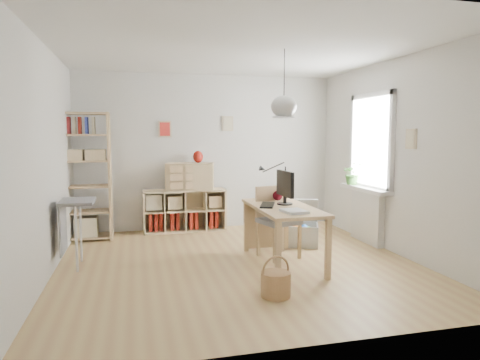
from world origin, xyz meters
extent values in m
plane|color=tan|center=(0.00, 0.00, 0.00)|extent=(4.50, 4.50, 0.00)
plane|color=silver|center=(0.00, 2.25, 1.35)|extent=(4.50, 0.00, 4.50)
plane|color=silver|center=(0.00, -2.25, 1.35)|extent=(4.50, 0.00, 4.50)
plane|color=silver|center=(-2.25, 0.00, 1.35)|extent=(0.00, 4.50, 4.50)
plane|color=silver|center=(2.25, 0.00, 1.35)|extent=(0.00, 4.50, 4.50)
plane|color=white|center=(0.00, 0.00, 2.70)|extent=(4.50, 4.50, 0.00)
cylinder|color=black|center=(0.55, -0.15, 2.36)|extent=(0.01, 0.01, 0.68)
ellipsoid|color=silver|center=(0.55, -0.15, 2.00)|extent=(0.32, 0.32, 0.27)
cube|color=white|center=(2.23, 0.60, 1.55)|extent=(0.03, 1.00, 1.30)
cube|color=white|center=(2.21, 0.06, 1.55)|extent=(0.06, 0.08, 1.46)
cube|color=white|center=(2.21, 1.14, 1.55)|extent=(0.06, 0.08, 1.46)
cube|color=white|center=(2.21, 0.60, 2.24)|extent=(0.06, 1.16, 0.08)
cube|color=white|center=(2.21, 0.60, 0.86)|extent=(0.06, 1.16, 0.08)
cube|color=silver|center=(2.19, 0.60, 0.40)|extent=(0.10, 0.80, 0.80)
cube|color=white|center=(2.14, 0.60, 0.83)|extent=(0.22, 1.20, 0.06)
cube|color=tan|center=(0.55, -0.15, 0.73)|extent=(0.70, 1.50, 0.04)
cube|color=tan|center=(0.25, -0.85, 0.35)|extent=(0.06, 0.06, 0.71)
cube|color=tan|center=(0.25, 0.55, 0.35)|extent=(0.06, 0.06, 0.71)
cube|color=tan|center=(0.85, -0.85, 0.35)|extent=(0.06, 0.06, 0.71)
cube|color=tan|center=(0.85, 0.55, 0.35)|extent=(0.06, 0.06, 0.71)
cube|color=beige|center=(-0.45, 2.04, 0.01)|extent=(1.40, 0.38, 0.03)
cube|color=beige|center=(-0.45, 2.04, 0.70)|extent=(1.40, 0.38, 0.03)
cube|color=beige|center=(-1.14, 2.04, 0.36)|extent=(0.03, 0.38, 0.72)
cube|color=beige|center=(0.23, 2.04, 0.36)|extent=(0.03, 0.38, 0.72)
cube|color=beige|center=(-0.45, 2.22, 0.36)|extent=(1.40, 0.02, 0.72)
cube|color=maroon|center=(-1.03, 2.06, 0.19)|extent=(0.06, 0.26, 0.30)
cube|color=maroon|center=(-0.94, 2.06, 0.19)|extent=(0.05, 0.26, 0.30)
cube|color=maroon|center=(-0.86, 2.06, 0.19)|extent=(0.05, 0.26, 0.30)
cube|color=maroon|center=(-0.67, 2.06, 0.19)|extent=(0.05, 0.26, 0.30)
cube|color=maroon|center=(-0.58, 2.06, 0.19)|extent=(0.05, 0.26, 0.30)
cube|color=maroon|center=(-0.35, 2.06, 0.19)|extent=(0.06, 0.26, 0.30)
cube|color=maroon|center=(-0.26, 2.06, 0.19)|extent=(0.06, 0.26, 0.30)
cube|color=maroon|center=(0.00, 2.06, 0.19)|extent=(0.06, 0.26, 0.30)
cube|color=maroon|center=(0.09, 2.06, 0.19)|extent=(0.05, 0.26, 0.30)
cube|color=tan|center=(-2.41, 1.80, 1.00)|extent=(0.04, 0.38, 2.00)
cube|color=tan|center=(-1.65, 1.80, 1.00)|extent=(0.04, 0.38, 2.00)
cube|color=tan|center=(-2.03, 1.80, 0.05)|extent=(0.76, 0.38, 0.03)
cube|color=tan|center=(-2.03, 1.80, 0.45)|extent=(0.76, 0.38, 0.03)
cube|color=tan|center=(-2.03, 1.80, 0.85)|extent=(0.76, 0.38, 0.03)
cube|color=tan|center=(-2.03, 1.80, 1.25)|extent=(0.76, 0.38, 0.03)
cube|color=tan|center=(-2.03, 1.80, 1.65)|extent=(0.76, 0.38, 0.03)
cube|color=tan|center=(-2.03, 1.80, 1.98)|extent=(0.76, 0.38, 0.03)
cube|color=#2B389E|center=(-2.31, 1.80, 1.79)|extent=(0.04, 0.18, 0.26)
cube|color=maroon|center=(-2.23, 1.80, 1.79)|extent=(0.04, 0.18, 0.26)
cube|color=beige|center=(-2.15, 1.80, 1.79)|extent=(0.04, 0.18, 0.26)
cube|color=maroon|center=(-2.07, 1.80, 1.79)|extent=(0.04, 0.18, 0.26)
cube|color=#2B389E|center=(-1.97, 1.80, 1.79)|extent=(0.04, 0.18, 0.26)
cube|color=beige|center=(-1.87, 1.80, 1.79)|extent=(0.04, 0.18, 0.26)
cube|color=gray|center=(-1.97, 0.35, 0.83)|extent=(0.40, 0.55, 0.04)
cylinder|color=silver|center=(-1.97, 0.13, 0.41)|extent=(0.03, 0.03, 0.82)
cylinder|color=silver|center=(-1.97, 0.57, 0.41)|extent=(0.03, 0.03, 0.82)
cube|color=gray|center=(-2.15, 0.35, 0.50)|extent=(0.02, 0.50, 0.62)
cube|color=gray|center=(0.60, 0.15, 0.50)|extent=(0.57, 0.57, 0.07)
cube|color=tan|center=(0.46, -0.10, 0.23)|extent=(0.05, 0.05, 0.46)
cube|color=tan|center=(0.36, 0.29, 0.23)|extent=(0.05, 0.05, 0.46)
cube|color=tan|center=(0.85, 0.01, 0.23)|extent=(0.05, 0.05, 0.46)
cube|color=tan|center=(0.74, 0.40, 0.23)|extent=(0.05, 0.05, 0.46)
cube|color=tan|center=(0.54, 0.35, 0.74)|extent=(0.46, 0.16, 0.42)
cylinder|color=#A97E4C|center=(0.11, -1.19, 0.13)|extent=(0.31, 0.31, 0.25)
torus|color=#A97E4C|center=(0.11, -1.19, 0.27)|extent=(0.31, 0.08, 0.31)
cube|color=silver|center=(1.08, 0.69, 0.01)|extent=(0.74, 0.64, 0.02)
cube|color=silver|center=(0.80, 0.80, 0.16)|extent=(0.19, 0.40, 0.32)
cube|color=silver|center=(1.36, 0.57, 0.16)|extent=(0.19, 0.40, 0.32)
cube|color=silver|center=(1.00, 0.50, 0.16)|extent=(0.58, 0.26, 0.32)
cube|color=silver|center=(1.16, 0.88, 0.16)|extent=(0.58, 0.26, 0.32)
cube|color=silver|center=(1.23, 1.05, 0.46)|extent=(0.65, 0.43, 0.40)
sphere|color=gold|center=(0.92, 0.69, 0.24)|extent=(0.14, 0.14, 0.14)
sphere|color=#1851AC|center=(1.20, 0.70, 0.24)|extent=(0.14, 0.14, 0.14)
sphere|color=#BE5A17|center=(1.05, 0.68, 0.24)|extent=(0.14, 0.14, 0.14)
sphere|color=green|center=(1.20, 0.54, 0.24)|extent=(0.14, 0.14, 0.14)
cylinder|color=black|center=(0.62, -0.03, 0.76)|extent=(0.20, 0.20, 0.02)
cylinder|color=black|center=(0.62, -0.03, 0.81)|extent=(0.05, 0.05, 0.09)
cube|color=black|center=(0.62, -0.03, 1.02)|extent=(0.06, 0.50, 0.33)
cube|color=black|center=(0.37, -0.08, 0.76)|extent=(0.31, 0.46, 0.02)
cylinder|color=black|center=(0.82, 0.51, 0.77)|extent=(0.06, 0.06, 0.04)
cylinder|color=black|center=(0.82, 0.51, 0.99)|extent=(0.02, 0.02, 0.43)
cone|color=black|center=(0.45, 0.42, 1.18)|extent=(0.11, 0.08, 0.10)
sphere|color=#440915|center=(0.64, 0.32, 0.82)|extent=(0.14, 0.14, 0.14)
cube|color=white|center=(0.53, -0.61, 0.77)|extent=(0.28, 0.33, 0.03)
cube|color=beige|center=(-0.35, 2.04, 0.95)|extent=(0.86, 0.54, 0.46)
ellipsoid|color=maroon|center=(-0.21, 2.04, 1.28)|extent=(0.17, 0.17, 0.21)
imported|color=#326325|center=(2.12, 0.95, 1.04)|extent=(0.39, 0.36, 0.36)
camera|label=1|loc=(-1.26, -5.22, 1.65)|focal=32.00mm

